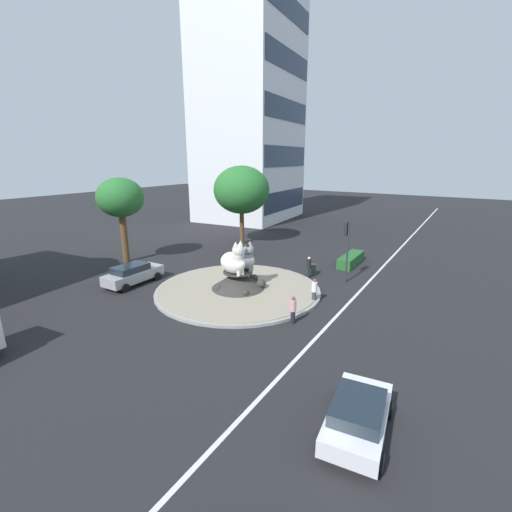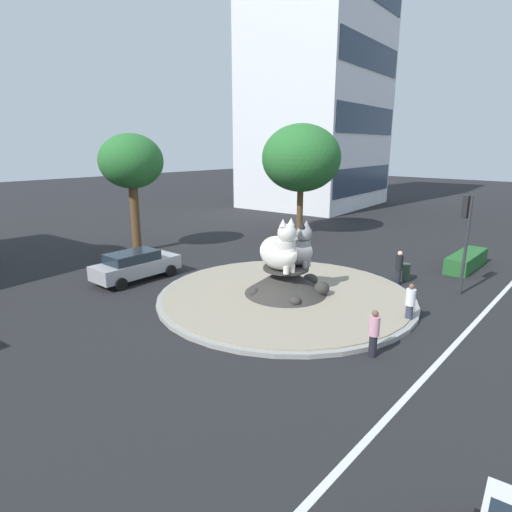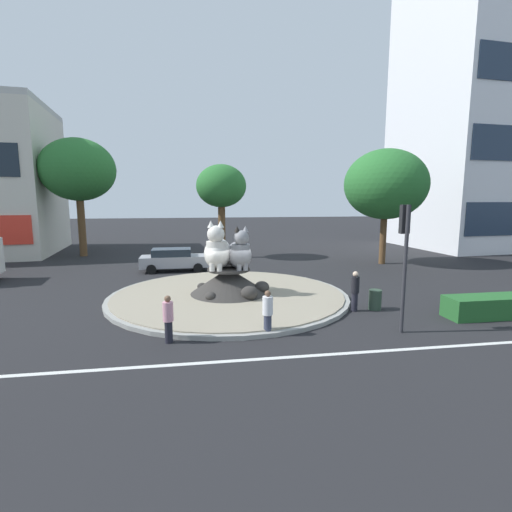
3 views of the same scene
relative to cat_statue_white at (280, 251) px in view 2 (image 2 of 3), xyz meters
The scene contains 15 objects.
ground_plane 2.45m from the cat_statue_white, ahead, with size 160.00×160.00×0.00m, color black.
lane_centreline 7.89m from the cat_statue_white, 85.91° to the right, with size 112.00×0.20×0.01m, color silver.
roundabout_island 2.06m from the cat_statue_white, ahead, with size 11.92×11.92×1.51m.
cat_statue_white is the anchor object (origin of this frame).
cat_statue_grey 1.09m from the cat_statue_white, ahead, with size 1.39×2.19×2.15m.
traffic_light_mast 8.78m from the cat_statue_white, 42.13° to the right, with size 0.33×0.46×4.74m.
office_tower 35.73m from the cat_statue_white, 31.07° to the left, with size 16.32×13.41×31.86m.
clipped_hedge_strip 12.56m from the cat_statue_white, 22.93° to the right, with size 4.39×1.20×0.90m, color #235B28.
second_tree_near_tower 13.62m from the cat_statue_white, 85.17° to the left, with size 4.11×4.11×7.71m.
third_tree_left 15.79m from the cat_statue_white, 32.28° to the left, with size 6.10×6.10×8.58m.
pedestrian_white_shirt 5.87m from the cat_statue_white, 74.95° to the right, with size 0.38×0.38×1.68m.
pedestrian_pink_shirt 6.20m from the cat_statue_white, 109.93° to the right, with size 0.36×0.36×1.68m.
pedestrian_black_shirt 6.78m from the cat_statue_white, 28.21° to the right, with size 0.37×0.37×1.80m.
parked_car_right 8.25m from the cat_statue_white, 108.32° to the left, with size 4.66×2.04×1.56m.
litter_bin 7.75m from the cat_statue_white, 23.95° to the right, with size 0.56×0.56×0.90m.
Camera 2 is at (-15.01, -11.36, 6.98)m, focal length 29.67 mm.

